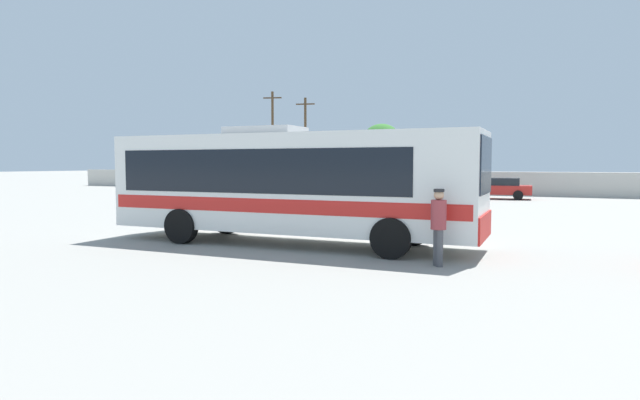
{
  "coord_description": "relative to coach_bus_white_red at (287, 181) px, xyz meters",
  "views": [
    {
      "loc": [
        8.22,
        -14.01,
        2.37
      ],
      "look_at": [
        1.71,
        -0.2,
        1.33
      ],
      "focal_mm": 29.8,
      "sensor_mm": 36.0,
      "label": 1
    }
  ],
  "objects": [
    {
      "name": "attendant_by_bus_door",
      "position": [
        4.86,
        -1.56,
        -0.83
      ],
      "size": [
        0.5,
        0.5,
        1.8
      ],
      "color": "#4C4C51",
      "rests_on": "ground_plane"
    },
    {
      "name": "parked_car_second_white",
      "position": [
        -2.84,
        24.02,
        -1.08
      ],
      "size": [
        4.29,
        2.07,
        1.47
      ],
      "color": "silver",
      "rests_on": "ground_plane"
    },
    {
      "name": "parked_car_third_red",
      "position": [
        3.14,
        23.96,
        -1.09
      ],
      "size": [
        4.62,
        2.22,
        1.43
      ],
      "color": "red",
      "rests_on": "ground_plane"
    },
    {
      "name": "utility_pole_near",
      "position": [
        -18.53,
        30.87,
        2.99
      ],
      "size": [
        1.77,
        0.6,
        9.31
      ],
      "color": "#4C3823",
      "rests_on": "ground_plane"
    },
    {
      "name": "coach_bus_white_red",
      "position": [
        0.0,
        0.0,
        0.0
      ],
      "size": [
        11.15,
        2.97,
        3.47
      ],
      "color": "white",
      "rests_on": "ground_plane"
    },
    {
      "name": "roadside_tree_midleft",
      "position": [
        -8.38,
        33.52,
        2.73
      ],
      "size": [
        3.49,
        3.49,
        6.1
      ],
      "color": "brown",
      "rests_on": "ground_plane"
    },
    {
      "name": "perimeter_wall",
      "position": [
        -0.65,
        28.45,
        -0.97
      ],
      "size": [
        80.0,
        0.3,
        1.77
      ],
      "primitive_type": "cube",
      "color": "beige",
      "rests_on": "ground_plane"
    },
    {
      "name": "roadside_tree_left",
      "position": [
        -18.51,
        33.88,
        2.13
      ],
      "size": [
        3.24,
        3.24,
        5.39
      ],
      "color": "brown",
      "rests_on": "ground_plane"
    },
    {
      "name": "ground_plane",
      "position": [
        -0.65,
        10.25,
        -1.86
      ],
      "size": [
        300.0,
        300.0,
        0.0
      ],
      "primitive_type": "plane",
      "color": "gray"
    },
    {
      "name": "roadside_tree_midright",
      "position": [
        -1.62,
        34.11,
        1.84
      ],
      "size": [
        4.19,
        4.19,
        5.49
      ],
      "color": "brown",
      "rests_on": "ground_plane"
    },
    {
      "name": "parked_car_leftmost_silver",
      "position": [
        -8.51,
        23.98,
        -1.09
      ],
      "size": [
        4.48,
        2.14,
        1.42
      ],
      "color": "#B7BABF",
      "rests_on": "ground_plane"
    },
    {
      "name": "utility_pole_far",
      "position": [
        -15.36,
        31.6,
        2.65
      ],
      "size": [
        1.77,
        0.56,
        8.65
      ],
      "color": "#4C3823",
      "rests_on": "ground_plane"
    }
  ]
}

